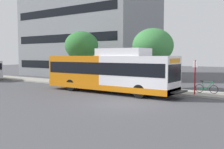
{
  "coord_description": "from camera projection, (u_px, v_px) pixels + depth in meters",
  "views": [
    {
      "loc": [
        -13.84,
        -9.14,
        3.11
      ],
      "look_at": [
        2.88,
        2.69,
        1.6
      ],
      "focal_mm": 42.13,
      "sensor_mm": 36.0,
      "label": 1
    }
  ],
  "objects": [
    {
      "name": "bus_stop_sign_pole",
      "position": [
        195.0,
        75.0,
        19.74
      ],
      "size": [
        0.1,
        0.36,
        2.6
      ],
      "color": "red",
      "rests_on": "sidewalk_curb"
    },
    {
      "name": "sidewalk_curb",
      "position": [
        109.0,
        86.0,
        25.91
      ],
      "size": [
        3.0,
        56.0,
        0.14
      ],
      "primitive_type": "cube",
      "color": "#A8A399",
      "rests_on": "ground"
    },
    {
      "name": "bicycle_parked",
      "position": [
        207.0,
        88.0,
        20.54
      ],
      "size": [
        0.52,
        1.76,
        1.02
      ],
      "color": "black",
      "rests_on": "sidewalk_curb"
    },
    {
      "name": "lattice_comm_tower",
      "position": [
        21.0,
        32.0,
        52.12
      ],
      "size": [
        1.1,
        1.1,
        23.87
      ],
      "color": "#B7B7BC",
      "rests_on": "ground"
    },
    {
      "name": "street_tree_mid_block",
      "position": [
        82.0,
        46.0,
        28.82
      ],
      "size": [
        3.68,
        3.68,
        5.6
      ],
      "color": "#4C3823",
      "rests_on": "sidewalk_curb"
    },
    {
      "name": "ground_plane",
      "position": [
        38.0,
        93.0,
        21.37
      ],
      "size": [
        120.0,
        120.0,
        0.0
      ],
      "primitive_type": "plane",
      "color": "#4C4C51"
    },
    {
      "name": "street_tree_near_stop",
      "position": [
        153.0,
        46.0,
        23.88
      ],
      "size": [
        3.73,
        3.73,
        5.42
      ],
      "color": "#4C3823",
      "rests_on": "sidewalk_curb"
    },
    {
      "name": "transit_bus",
      "position": [
        109.0,
        72.0,
        21.77
      ],
      "size": [
        2.58,
        12.25,
        3.65
      ],
      "color": "white",
      "rests_on": "ground"
    }
  ]
}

